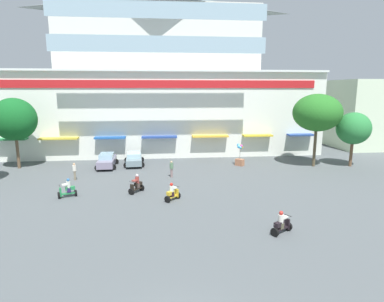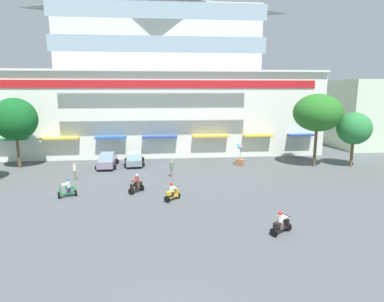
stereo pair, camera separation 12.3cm
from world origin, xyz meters
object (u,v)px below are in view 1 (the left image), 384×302
plaza_tree_0 (14,119)px  pedestrian_0 (171,168)px  scooter_rider_0 (67,190)px  balloon_vendor_cart (240,156)px  scooter_rider_2 (282,224)px  scooter_rider_4 (137,185)px  parked_car_1 (134,159)px  parked_car_0 (107,160)px  plaza_tree_1 (354,129)px  pedestrian_1 (74,170)px  plaza_tree_3 (317,113)px  scooter_rider_1 (172,193)px

plaza_tree_0 → pedestrian_0: bearing=-18.0°
scooter_rider_0 → balloon_vendor_cart: (16.32, 9.16, 0.49)m
scooter_rider_2 → scooter_rider_4: bearing=136.4°
parked_car_1 → parked_car_0: bearing=-164.1°
plaza_tree_1 → scooter_rider_4: 24.43m
parked_car_0 → scooter_rider_0: scooter_rider_0 is taller
plaza_tree_0 → pedestrian_1: (7.25, -5.47, -4.37)m
plaza_tree_3 → scooter_rider_1: plaza_tree_3 is taller
scooter_rider_1 → balloon_vendor_cart: size_ratio=0.58×
scooter_rider_0 → pedestrian_0: 9.89m
parked_car_1 → scooter_rider_1: scooter_rider_1 is taller
scooter_rider_0 → pedestrian_0: bearing=30.9°
balloon_vendor_cart → scooter_rider_1: bearing=-126.7°
parked_car_1 → scooter_rider_4: scooter_rider_4 is taller
parked_car_0 → pedestrian_0: 8.43m
parked_car_1 → pedestrian_1: bearing=-131.5°
plaza_tree_0 → scooter_rider_4: plaza_tree_0 is taller
pedestrian_1 → scooter_rider_4: bearing=-35.5°
parked_car_0 → balloon_vendor_cart: balloon_vendor_cart is taller
plaza_tree_3 → scooter_rider_0: bearing=-161.9°
scooter_rider_4 → balloon_vendor_cart: 13.87m
plaza_tree_1 → scooter_rider_0: size_ratio=3.90×
scooter_rider_0 → scooter_rider_4: (5.39, 0.63, 0.00)m
plaza_tree_0 → plaza_tree_1: size_ratio=1.26×
balloon_vendor_cart → plaza_tree_3: bearing=-8.2°
scooter_rider_0 → scooter_rider_2: scooter_rider_0 is taller
scooter_rider_2 → pedestrian_1: bearing=139.4°
plaza_tree_1 → parked_car_0: 27.30m
plaza_tree_0 → parked_car_1: bearing=1.4°
scooter_rider_4 → pedestrian_0: bearing=55.3°
parked_car_0 → pedestrian_1: bearing=-114.1°
parked_car_1 → plaza_tree_0: bearing=-178.6°
scooter_rider_2 → pedestrian_0: pedestrian_0 is taller
plaza_tree_3 → balloon_vendor_cart: bearing=171.8°
scooter_rider_2 → pedestrian_1: size_ratio=0.91×
parked_car_1 → scooter_rider_2: (10.05, -18.77, -0.13)m
plaza_tree_3 → pedestrian_0: (-15.97, -2.90, -5.03)m
scooter_rider_2 → scooter_rider_4: size_ratio=0.97×
scooter_rider_0 → balloon_vendor_cart: bearing=29.3°
scooter_rider_4 → parked_car_1: bearing=95.3°
plaza_tree_0 → parked_car_0: plaza_tree_0 is taller
scooter_rider_1 → scooter_rider_0: bearing=168.8°
plaza_tree_1 → balloon_vendor_cart: (-12.22, 1.58, -3.11)m
pedestrian_0 → scooter_rider_4: bearing=-124.7°
scooter_rider_0 → pedestrian_0: (8.48, 5.08, 0.28)m
plaza_tree_0 → scooter_rider_2: (22.41, -18.46, -4.74)m
plaza_tree_0 → scooter_rider_1: bearing=-36.6°
plaza_tree_0 → pedestrian_1: size_ratio=4.54×
plaza_tree_0 → scooter_rider_2: 29.42m
plaza_tree_1 → scooter_rider_1: bearing=-155.5°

